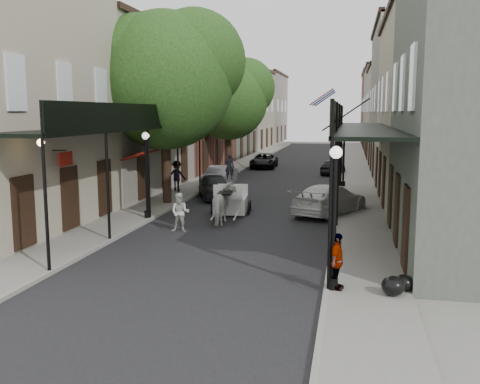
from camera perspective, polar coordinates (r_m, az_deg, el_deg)
The scene contains 24 objects.
ground at distance 16.83m, azimuth -4.16°, elevation -7.60°, with size 140.00×140.00×0.00m, color gray.
road at distance 36.13m, azimuth 4.45°, elevation 1.08°, with size 8.00×90.00×0.01m, color black.
sidewalk_left at distance 37.07m, azimuth -3.24°, elevation 1.37°, with size 2.20×90.00×0.12m, color gray.
sidewalk_right at distance 35.86m, azimuth 12.41°, elevation 0.94°, with size 2.20×90.00×0.12m, color gray.
building_row_left at distance 47.39m, azimuth -4.43°, elevation 9.20°, with size 5.00×80.00×10.50m, color #A49B83.
building_row_right at distance 45.75m, azimuth 17.03°, elevation 8.88°, with size 5.00×80.00×10.50m, color gray.
gallery_left at distance 24.36m, azimuth -10.73°, elevation 6.92°, with size 2.20×18.05×4.88m.
gallery_right at distance 22.55m, azimuth 12.59°, elevation 6.75°, with size 2.20×18.05×4.88m.
tree_near at distance 27.20m, azimuth -7.09°, elevation 12.29°, with size 7.31×6.80×9.63m.
tree_far at distance 40.69m, azimuth -0.74°, elevation 10.16°, with size 6.45×6.00×8.61m.
lamppost_right_near at distance 13.81m, azimuth 10.03°, elevation -2.54°, with size 0.32×0.32×3.71m.
lamppost_left at distance 23.33m, azimuth -9.94°, elevation 1.95°, with size 0.32×0.32×3.71m.
lamppost_right_far at distance 33.66m, azimuth 11.02°, elevation 3.90°, with size 0.32×0.32×3.71m.
horse at distance 22.47m, azimuth -1.63°, elevation -1.26°, with size 0.92×2.02×1.70m, color silver.
carriage at distance 25.04m, azimuth -0.88°, elevation 0.34°, with size 1.92×2.65×2.85m.
pedestrian_walking at distance 21.05m, azimuth -6.40°, elevation -2.19°, with size 0.75×0.59×1.55m, color beige.
pedestrian_sidewalk_left at distance 31.38m, azimuth -6.74°, elevation 1.74°, with size 1.13×0.65×1.75m, color gray.
pedestrian_sidewalk_right at distance 14.08m, azimuth 10.31°, elevation -7.30°, with size 0.87×0.36×1.48m, color gray.
car_left_near at distance 29.06m, azimuth -2.69°, elevation 0.58°, with size 1.56×3.87×1.32m, color black.
car_left_mid at distance 33.56m, azimuth -2.21°, elevation 1.66°, with size 1.40×4.03×1.33m, color #9D9EA3.
car_left_far at distance 45.10m, azimuth 2.58°, elevation 3.35°, with size 2.02×4.38×1.22m, color black.
car_right_near at distance 24.89m, azimuth 9.53°, elevation -0.79°, with size 1.95×4.78×1.39m, color silver.
car_right_far at distance 40.88m, azimuth 9.89°, elevation 2.69°, with size 1.43×3.56×1.21m, color black.
trash_bags at distance 14.26m, azimuth 16.44°, elevation -9.45°, with size 0.85×1.00×0.50m.
Camera 1 is at (4.43, -15.56, 4.67)m, focal length 40.00 mm.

